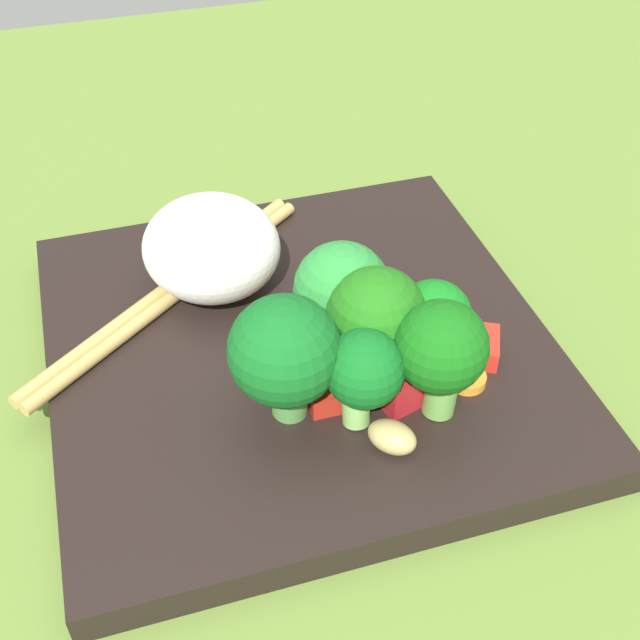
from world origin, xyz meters
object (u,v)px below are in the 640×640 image
at_px(square_plate, 299,350).
at_px(rice_mound, 212,248).
at_px(chopstick_pair, 170,292).
at_px(broccoli_floret_4, 433,319).
at_px(carrot_slice_1, 366,323).

relative_size(square_plate, rice_mound, 3.41).
distance_m(rice_mound, chopstick_pair, 0.04).
height_order(square_plate, rice_mound, rice_mound).
relative_size(broccoli_floret_4, chopstick_pair, 0.29).
bearing_deg(rice_mound, square_plate, 31.48).
bearing_deg(square_plate, carrot_slice_1, 85.43).
distance_m(square_plate, chopstick_pair, 0.09).
distance_m(rice_mound, broccoli_floret_4, 0.14).
height_order(square_plate, carrot_slice_1, carrot_slice_1).
bearing_deg(chopstick_pair, broccoli_floret_4, 104.93).
distance_m(square_plate, broccoli_floret_4, 0.09).
height_order(square_plate, broccoli_floret_4, broccoli_floret_4).
xyz_separation_m(rice_mound, broccoli_floret_4, (0.10, 0.10, 0.00)).
relative_size(rice_mound, broccoli_floret_4, 1.49).
xyz_separation_m(carrot_slice_1, chopstick_pair, (-0.06, -0.10, 0.00)).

